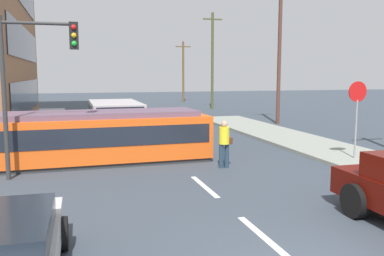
# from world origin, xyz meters

# --- Properties ---
(ground_plane) EXTENTS (120.00, 120.00, 0.00)m
(ground_plane) POSITION_xyz_m (0.00, 10.00, 0.00)
(ground_plane) COLOR #38424C
(lane_stripe_1) EXTENTS (0.16, 2.40, 0.01)m
(lane_stripe_1) POSITION_xyz_m (0.00, 2.00, 0.01)
(lane_stripe_1) COLOR silver
(lane_stripe_1) RESTS_ON ground
(lane_stripe_2) EXTENTS (0.16, 2.40, 0.01)m
(lane_stripe_2) POSITION_xyz_m (0.00, 6.00, 0.01)
(lane_stripe_2) COLOR silver
(lane_stripe_2) RESTS_ON ground
(lane_stripe_3) EXTENTS (0.16, 2.40, 0.01)m
(lane_stripe_3) POSITION_xyz_m (0.00, 16.37, 0.01)
(lane_stripe_3) COLOR silver
(lane_stripe_3) RESTS_ON ground
(lane_stripe_4) EXTENTS (0.16, 2.40, 0.01)m
(lane_stripe_4) POSITION_xyz_m (0.00, 22.37, 0.01)
(lane_stripe_4) COLOR silver
(lane_stripe_4) RESTS_ON ground
(streetcar_tram) EXTENTS (8.32, 2.74, 1.91)m
(streetcar_tram) POSITION_xyz_m (-2.79, 10.37, 0.99)
(streetcar_tram) COLOR #EF5918
(streetcar_tram) RESTS_ON ground
(city_bus) EXTENTS (2.58, 5.30, 1.82)m
(city_bus) POSITION_xyz_m (-1.51, 16.98, 1.04)
(city_bus) COLOR #BCB5B9
(city_bus) RESTS_ON ground
(pedestrian_crossing) EXTENTS (0.50, 0.36, 1.67)m
(pedestrian_crossing) POSITION_xyz_m (1.42, 8.19, 0.94)
(pedestrian_crossing) COLOR #23394B
(pedestrian_crossing) RESTS_ON ground
(parked_sedan_mid) EXTENTS (2.16, 4.08, 1.19)m
(parked_sedan_mid) POSITION_xyz_m (-5.78, 14.34, 0.62)
(parked_sedan_mid) COLOR silver
(parked_sedan_mid) RESTS_ON ground
(parked_sedan_far) EXTENTS (1.99, 4.25, 1.19)m
(parked_sedan_far) POSITION_xyz_m (-4.95, 20.53, 0.62)
(parked_sedan_far) COLOR #2B663B
(parked_sedan_far) RESTS_ON ground
(stop_sign) EXTENTS (0.76, 0.07, 2.88)m
(stop_sign) POSITION_xyz_m (6.53, 7.82, 2.19)
(stop_sign) COLOR gray
(stop_sign) RESTS_ON sidewalk_curb_right
(traffic_light_mast) EXTENTS (2.33, 0.33, 5.03)m
(traffic_light_mast) POSITION_xyz_m (-4.77, 8.44, 3.49)
(traffic_light_mast) COLOR #333333
(traffic_light_mast) RESTS_ON ground
(utility_pole_mid) EXTENTS (1.80, 0.24, 8.96)m
(utility_pole_mid) POSITION_xyz_m (9.36, 19.52, 4.67)
(utility_pole_mid) COLOR brown
(utility_pole_mid) RESTS_ON ground
(utility_pole_far) EXTENTS (1.80, 0.24, 8.86)m
(utility_pole_far) POSITION_xyz_m (8.90, 31.77, 4.61)
(utility_pole_far) COLOR #4B4F2A
(utility_pole_far) RESTS_ON ground
(utility_pole_distant) EXTENTS (1.80, 0.24, 7.04)m
(utility_pole_distant) POSITION_xyz_m (8.88, 42.40, 3.69)
(utility_pole_distant) COLOR brown
(utility_pole_distant) RESTS_ON ground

